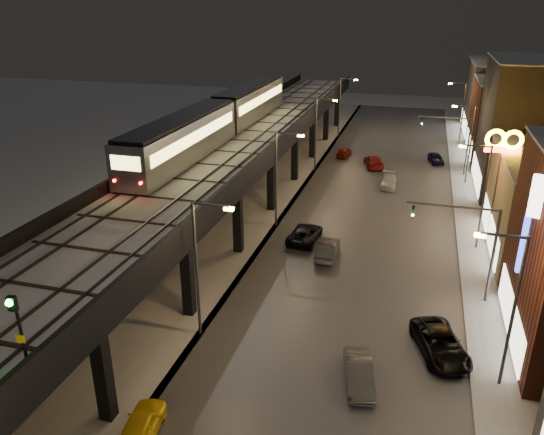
# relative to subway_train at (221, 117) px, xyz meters

# --- Properties ---
(road_surface) EXTENTS (17.00, 120.00, 0.06)m
(road_surface) POSITION_rel_subway_train_xyz_m (16.00, -3.03, -8.47)
(road_surface) COLOR #46474D
(road_surface) RESTS_ON ground
(sidewalk_right) EXTENTS (4.00, 120.00, 0.14)m
(sidewalk_right) POSITION_rel_subway_train_xyz_m (26.00, -3.03, -8.43)
(sidewalk_right) COLOR #9FA1A8
(sidewalk_right) RESTS_ON ground
(under_viaduct_pavement) EXTENTS (11.00, 120.00, 0.06)m
(under_viaduct_pavement) POSITION_rel_subway_train_xyz_m (2.50, -3.03, -8.47)
(under_viaduct_pavement) COLOR #9FA1A8
(under_viaduct_pavement) RESTS_ON ground
(elevated_viaduct) EXTENTS (9.00, 100.00, 6.30)m
(elevated_viaduct) POSITION_rel_subway_train_xyz_m (2.50, -6.19, -2.88)
(elevated_viaduct) COLOR black
(elevated_viaduct) RESTS_ON ground
(viaduct_trackbed) EXTENTS (8.40, 100.00, 0.32)m
(viaduct_trackbed) POSITION_rel_subway_train_xyz_m (2.49, -6.06, -2.11)
(viaduct_trackbed) COLOR #B2B7C1
(viaduct_trackbed) RESTS_ON elevated_viaduct
(viaduct_parapet_streetside) EXTENTS (0.30, 100.00, 1.10)m
(viaduct_parapet_streetside) POSITION_rel_subway_train_xyz_m (6.85, -6.03, -1.65)
(viaduct_parapet_streetside) COLOR black
(viaduct_parapet_streetside) RESTS_ON elevated_viaduct
(viaduct_parapet_far) EXTENTS (0.30, 100.00, 1.10)m
(viaduct_parapet_far) POSITION_rel_subway_train_xyz_m (-1.85, -6.03, -1.65)
(viaduct_parapet_far) COLOR black
(viaduct_parapet_far) RESTS_ON elevated_viaduct
(building_d) EXTENTS (12.20, 13.20, 14.16)m
(building_d) POSITION_rel_subway_train_xyz_m (32.49, 9.97, -1.42)
(building_d) COLOR #232326
(building_d) RESTS_ON ground
(building_e) EXTENTS (12.20, 12.20, 10.16)m
(building_e) POSITION_rel_subway_train_xyz_m (32.49, 23.97, -3.42)
(building_e) COLOR #572519
(building_e) RESTS_ON ground
(building_f) EXTENTS (12.20, 16.20, 11.16)m
(building_f) POSITION_rel_subway_train_xyz_m (32.49, 37.97, -2.92)
(building_f) COLOR #3E3E3F
(building_f) RESTS_ON ground
(streetlight_left_1) EXTENTS (2.57, 0.28, 9.00)m
(streetlight_left_1) POSITION_rel_subway_train_xyz_m (8.07, -25.03, -3.26)
(streetlight_left_1) COLOR #38383A
(streetlight_left_1) RESTS_ON ground
(streetlight_right_1) EXTENTS (2.56, 0.28, 9.00)m
(streetlight_right_1) POSITION_rel_subway_train_xyz_m (25.23, -25.03, -3.26)
(streetlight_right_1) COLOR #38383A
(streetlight_right_1) RESTS_ON ground
(streetlight_left_2) EXTENTS (2.57, 0.28, 9.00)m
(streetlight_left_2) POSITION_rel_subway_train_xyz_m (8.07, -7.03, -3.26)
(streetlight_left_2) COLOR #38383A
(streetlight_left_2) RESTS_ON ground
(streetlight_right_2) EXTENTS (2.56, 0.28, 9.00)m
(streetlight_right_2) POSITION_rel_subway_train_xyz_m (25.23, -7.03, -3.26)
(streetlight_right_2) COLOR #38383A
(streetlight_right_2) RESTS_ON ground
(streetlight_left_3) EXTENTS (2.57, 0.28, 9.00)m
(streetlight_left_3) POSITION_rel_subway_train_xyz_m (8.07, 10.97, -3.26)
(streetlight_left_3) COLOR #38383A
(streetlight_left_3) RESTS_ON ground
(streetlight_right_3) EXTENTS (2.56, 0.28, 9.00)m
(streetlight_right_3) POSITION_rel_subway_train_xyz_m (25.23, 10.97, -3.26)
(streetlight_right_3) COLOR #38383A
(streetlight_right_3) RESTS_ON ground
(streetlight_left_4) EXTENTS (2.57, 0.28, 9.00)m
(streetlight_left_4) POSITION_rel_subway_train_xyz_m (8.07, 28.97, -3.26)
(streetlight_left_4) COLOR #38383A
(streetlight_left_4) RESTS_ON ground
(streetlight_right_4) EXTENTS (2.56, 0.28, 9.00)m
(streetlight_right_4) POSITION_rel_subway_train_xyz_m (25.23, 28.97, -3.26)
(streetlight_right_4) COLOR #38383A
(streetlight_right_4) RESTS_ON ground
(traffic_light_rig_a) EXTENTS (6.10, 0.34, 7.00)m
(traffic_light_rig_a) POSITION_rel_subway_train_xyz_m (24.34, -16.03, -4.00)
(traffic_light_rig_a) COLOR #38383A
(traffic_light_rig_a) RESTS_ON ground
(traffic_light_rig_b) EXTENTS (6.10, 0.34, 7.00)m
(traffic_light_rig_b) POSITION_rel_subway_train_xyz_m (24.34, 13.97, -4.00)
(traffic_light_rig_b) COLOR #38383A
(traffic_light_rig_b) RESTS_ON ground
(subway_train) EXTENTS (3.16, 38.18, 3.78)m
(subway_train) POSITION_rel_subway_train_xyz_m (0.00, 0.00, 0.00)
(subway_train) COLOR gray
(subway_train) RESTS_ON viaduct_trackbed
(rail_signal) EXTENTS (0.37, 0.44, 3.18)m
(rail_signal) POSITION_rel_subway_train_xyz_m (6.40, -37.70, 0.38)
(rail_signal) COLOR black
(rail_signal) RESTS_ON viaduct_trackbed
(car_taxi) EXTENTS (2.21, 4.19, 1.36)m
(car_taxi) POSITION_rel_subway_train_xyz_m (8.48, -33.80, -7.82)
(car_taxi) COLOR yellow
(car_taxi) RESTS_ON ground
(car_near_white) EXTENTS (1.66, 4.39, 1.43)m
(car_near_white) POSITION_rel_subway_train_xyz_m (13.58, -12.19, -7.78)
(car_near_white) COLOR #37383B
(car_near_white) RESTS_ON ground
(car_mid_silver) EXTENTS (2.60, 5.06, 1.37)m
(car_mid_silver) POSITION_rel_subway_train_xyz_m (11.12, -9.57, -7.81)
(car_mid_silver) COLOR black
(car_mid_silver) RESTS_ON ground
(car_mid_dark) EXTENTS (3.22, 5.27, 1.43)m
(car_mid_dark) POSITION_rel_subway_train_xyz_m (14.64, 14.58, -7.78)
(car_mid_dark) COLOR maroon
(car_mid_dark) RESTS_ON ground
(car_far_white) EXTENTS (1.82, 3.79, 1.25)m
(car_far_white) POSITION_rel_subway_train_xyz_m (10.31, 18.32, -7.87)
(car_far_white) COLOR maroon
(car_far_white) RESTS_ON ground
(car_onc_silver) EXTENTS (2.30, 4.36, 1.37)m
(car_onc_silver) POSITION_rel_subway_train_xyz_m (18.04, -27.03, -7.82)
(car_onc_silver) COLOR #48494D
(car_onc_silver) RESTS_ON ground
(car_onc_dark) EXTENTS (3.99, 5.75, 1.46)m
(car_onc_dark) POSITION_rel_subway_train_xyz_m (22.35, -23.11, -7.77)
(car_onc_dark) COLOR black
(car_onc_dark) RESTS_ON ground
(car_onc_white) EXTENTS (1.92, 4.38, 1.25)m
(car_onc_white) POSITION_rel_subway_train_xyz_m (17.04, 7.35, -7.87)
(car_onc_white) COLOR silver
(car_onc_white) RESTS_ON ground
(car_onc_red) EXTENTS (2.36, 3.99, 1.27)m
(car_onc_red) POSITION_rel_subway_train_xyz_m (22.23, 18.58, -7.86)
(car_onc_red) COLOR black
(car_onc_red) RESTS_ON ground
(sign_mcdonalds) EXTENTS (2.98, 0.51, 10.04)m
(sign_mcdonalds) POSITION_rel_subway_train_xyz_m (26.50, -5.62, -0.33)
(sign_mcdonalds) COLOR #38383A
(sign_mcdonalds) RESTS_ON ground
(sign_carwash) EXTENTS (1.56, 0.35, 8.12)m
(sign_carwash) POSITION_rel_subway_train_xyz_m (27.00, -19.97, -2.79)
(sign_carwash) COLOR #38383A
(sign_carwash) RESTS_ON ground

